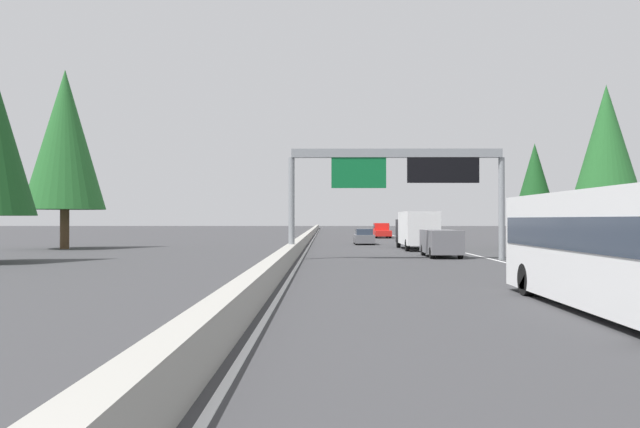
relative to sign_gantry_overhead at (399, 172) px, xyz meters
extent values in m
plane|color=#38383A|center=(23.39, 6.03, -5.17)|extent=(320.00, 320.00, 0.00)
cube|color=#9E9B93|center=(43.39, 6.33, -4.72)|extent=(180.00, 0.56, 0.90)
cube|color=silver|center=(33.39, -5.49, -5.16)|extent=(160.00, 0.16, 0.01)
cube|color=silver|center=(33.39, 5.78, -5.16)|extent=(160.00, 0.16, 0.01)
cylinder|color=gray|center=(0.04, 6.33, -2.17)|extent=(0.36, 0.36, 5.99)
cylinder|color=gray|center=(0.04, -5.99, -2.17)|extent=(0.36, 0.36, 5.99)
cube|color=gray|center=(0.04, 0.17, 1.08)|extent=(0.50, 12.32, 0.50)
cube|color=#0C602D|center=(-0.11, 2.39, -0.02)|extent=(0.12, 3.20, 1.90)
cube|color=black|center=(-0.11, -2.54, 0.08)|extent=(0.16, 4.20, 1.50)
cube|color=white|center=(-21.64, -3.02, -3.52)|extent=(11.50, 2.50, 2.90)
cube|color=#2D3847|center=(-21.64, -3.02, -3.15)|extent=(11.04, 2.55, 0.84)
cylinder|color=black|center=(-17.61, -1.92, -4.67)|extent=(1.00, 0.30, 1.00)
cylinder|color=black|center=(-17.61, -4.12, -4.67)|extent=(1.00, 0.30, 1.00)
cube|color=slate|center=(2.65, -2.90, -4.20)|extent=(5.00, 1.95, 1.44)
cube|color=#2D3847|center=(0.35, -2.90, -3.95)|extent=(0.08, 1.48, 0.56)
cylinder|color=black|center=(4.35, -2.05, -4.82)|extent=(0.70, 0.24, 0.70)
cylinder|color=black|center=(4.35, -3.76, -4.82)|extent=(0.70, 0.24, 0.70)
cylinder|color=black|center=(0.95, -2.05, -4.82)|extent=(0.70, 0.24, 0.70)
cylinder|color=black|center=(0.95, -3.76, -4.82)|extent=(0.70, 0.24, 0.70)
cube|color=white|center=(11.61, -2.78, -3.47)|extent=(6.12, 2.40, 2.50)
cube|color=black|center=(15.86, -2.78, -3.77)|extent=(2.38, 2.30, 1.90)
cylinder|color=black|center=(15.69, -1.72, -4.72)|extent=(0.90, 0.28, 0.90)
cylinder|color=black|center=(15.69, -3.84, -4.72)|extent=(0.90, 0.28, 0.90)
cylinder|color=black|center=(9.91, -1.72, -4.72)|extent=(0.90, 0.28, 0.90)
cylinder|color=black|center=(9.91, -3.84, -4.72)|extent=(0.90, 0.28, 0.90)
cube|color=maroon|center=(50.55, -3.06, -4.64)|extent=(4.40, 1.80, 0.76)
cube|color=#2D3847|center=(50.33, -3.06, -3.98)|extent=(2.46, 1.51, 0.56)
cylinder|color=black|center=(51.96, -2.27, -4.85)|extent=(0.64, 0.22, 0.64)
cylinder|color=black|center=(51.96, -3.85, -4.85)|extent=(0.64, 0.22, 0.64)
cylinder|color=black|center=(49.14, -2.27, -4.85)|extent=(0.64, 0.22, 0.64)
cylinder|color=black|center=(49.14, -3.85, -4.85)|extent=(0.64, 0.22, 0.64)
cube|color=red|center=(43.67, -2.82, -4.56)|extent=(5.60, 2.00, 0.70)
cube|color=red|center=(44.68, -2.82, -3.76)|extent=(2.24, 1.84, 0.90)
cube|color=#2D3847|center=(44.68, -2.82, -3.67)|extent=(2.02, 1.92, 0.41)
cylinder|color=black|center=(45.52, -1.96, -4.77)|extent=(0.80, 0.28, 0.80)
cylinder|color=black|center=(45.52, -3.68, -4.77)|extent=(0.80, 0.28, 0.80)
cylinder|color=black|center=(41.82, -1.96, -4.77)|extent=(0.80, 0.28, 0.80)
cylinder|color=black|center=(41.82, -3.68, -4.77)|extent=(0.80, 0.28, 0.80)
cube|color=slate|center=(22.90, 0.71, -4.64)|extent=(4.40, 1.80, 0.76)
cube|color=#2D3847|center=(22.68, 0.71, -3.98)|extent=(2.46, 1.51, 0.56)
cylinder|color=black|center=(24.31, 1.50, -4.85)|extent=(0.64, 0.22, 0.64)
cylinder|color=black|center=(24.31, -0.08, -4.85)|extent=(0.64, 0.22, 0.64)
cylinder|color=black|center=(21.49, 1.50, -4.85)|extent=(0.64, 0.22, 0.64)
cylinder|color=black|center=(21.49, -0.08, -4.85)|extent=(0.64, 0.22, 0.64)
cylinder|color=#4C3823|center=(10.74, -16.80, -3.79)|extent=(0.66, 0.66, 2.75)
cone|color=#236028|center=(10.74, -16.80, 2.46)|extent=(5.50, 5.50, 9.75)
cylinder|color=#4C3823|center=(14.31, -12.58, -4.23)|extent=(0.56, 0.56, 1.87)
cone|color=#194C1E|center=(14.31, -12.58, 0.03)|extent=(3.75, 3.75, 6.64)
cylinder|color=#4C3823|center=(13.35, 25.14, -3.59)|extent=(0.70, 0.70, 3.15)
cone|color=#236028|center=(13.35, 25.14, 3.57)|extent=(6.31, 6.31, 11.18)
camera|label=1|loc=(-37.67, 4.35, -2.79)|focal=36.10mm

